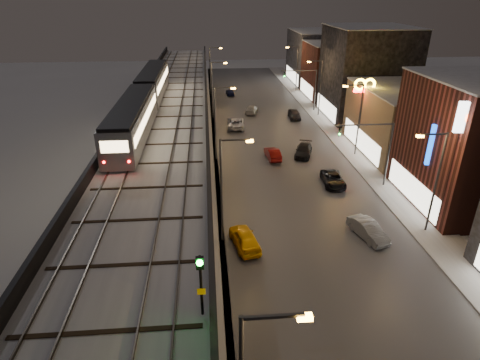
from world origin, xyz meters
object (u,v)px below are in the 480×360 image
car_mid_silver (236,123)px  car_onc_white (304,151)px  car_near_white (273,154)px  rail_signal (200,275)px  car_taxi (245,239)px  car_far_white (230,92)px  car_onc_silver (368,230)px  sign_citgo (468,135)px  car_onc_red (294,114)px  car_mid_dark (252,110)px  car_onc_dark (333,180)px  subway_train (144,98)px

car_mid_silver → car_onc_white: 14.36m
car_near_white → rail_signal: bearing=70.9°
car_taxi → car_far_white: size_ratio=1.21×
rail_signal → car_onc_silver: 21.69m
car_near_white → car_onc_silver: (5.25, -18.08, 0.04)m
rail_signal → sign_citgo: sign_citgo is taller
car_mid_silver → sign_citgo: size_ratio=0.47×
car_far_white → car_onc_white: bearing=98.5°
car_onc_silver → car_near_white: bearing=90.3°
rail_signal → car_onc_red: 52.49m
rail_signal → car_far_white: (5.20, 66.81, -8.13)m
car_mid_dark → car_taxi: bearing=97.4°
rail_signal → car_near_white: size_ratio=0.74×
car_onc_dark → car_onc_white: size_ratio=0.99×
rail_signal → car_onc_dark: bearing=61.2°
rail_signal → car_onc_white: bearing=69.6°
car_mid_silver → car_mid_dark: car_mid_silver is taller
car_mid_silver → car_onc_white: size_ratio=1.16×
car_onc_silver → car_mid_dark: bearing=82.3°
car_onc_silver → sign_citgo: sign_citgo is taller
car_far_white → car_onc_red: car_onc_red is taller
car_mid_silver → car_taxi: bearing=90.4°
car_taxi → car_onc_silver: (10.49, 0.48, -0.05)m
car_mid_silver → car_far_white: (0.42, 21.11, -0.13)m
subway_train → sign_citgo: sign_citgo is taller
car_near_white → car_far_white: size_ratio=1.11×
car_mid_silver → sign_citgo: sign_citgo is taller
car_far_white → car_onc_red: 19.50m
car_onc_dark → car_onc_silver: bearing=-86.2°
rail_signal → car_mid_silver: (4.77, 45.71, -8.00)m
car_mid_silver → car_onc_silver: car_mid_silver is taller
car_near_white → car_onc_silver: car_onc_silver is taller
rail_signal → car_mid_dark: bearing=81.4°
car_mid_dark → car_onc_white: size_ratio=0.97×
car_mid_dark → car_onc_red: bearing=165.1°
subway_train → car_mid_dark: bearing=56.0°
rail_signal → car_mid_dark: size_ratio=0.66×
car_mid_dark → sign_citgo: 41.22m
car_mid_dark → car_onc_silver: size_ratio=1.06×
rail_signal → car_mid_silver: 46.65m
car_taxi → rail_signal: bearing=65.9°
car_onc_silver → car_onc_dark: car_onc_silver is taller
subway_train → car_mid_silver: 19.23m
car_near_white → car_onc_white: (4.06, 0.69, 0.01)m
car_mid_dark → car_onc_white: 20.37m
car_far_white → sign_citgo: size_ratio=0.32×
rail_signal → car_mid_silver: size_ratio=0.55×
car_onc_red → car_mid_dark: bearing=152.9°
car_onc_white → car_onc_red: (2.19, 16.18, 0.07)m
car_taxi → car_near_white: 19.29m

